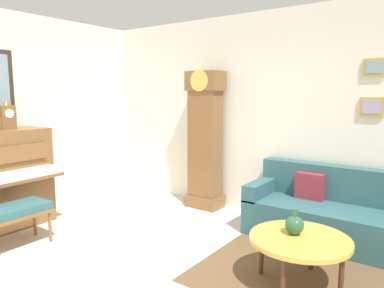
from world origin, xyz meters
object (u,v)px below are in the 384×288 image
(green_jug, at_px, (294,225))
(mantel_clock, at_px, (7,116))
(coffee_table, at_px, (300,241))
(grandfather_clock, at_px, (205,144))
(piano_bench, at_px, (16,212))
(couch, at_px, (332,214))

(green_jug, bearing_deg, mantel_clock, -168.05)
(coffee_table, xyz_separation_m, mantel_clock, (-3.55, -0.70, 1.00))
(grandfather_clock, distance_m, mantel_clock, 2.67)
(grandfather_clock, bearing_deg, piano_bench, -110.04)
(couch, bearing_deg, grandfather_clock, 175.48)
(piano_bench, height_order, mantel_clock, mantel_clock)
(piano_bench, relative_size, coffee_table, 0.80)
(piano_bench, height_order, grandfather_clock, grandfather_clock)
(piano_bench, xyz_separation_m, coffee_table, (2.82, 1.05, 0.01))
(couch, bearing_deg, mantel_clock, -151.14)
(grandfather_clock, height_order, green_jug, grandfather_clock)
(couch, distance_m, green_jug, 1.21)
(grandfather_clock, height_order, couch, grandfather_clock)
(grandfather_clock, distance_m, couch, 2.00)
(grandfather_clock, relative_size, coffee_table, 2.31)
(piano_bench, height_order, coffee_table, piano_bench)
(green_jug, bearing_deg, coffee_table, -30.20)
(coffee_table, bearing_deg, green_jug, 149.80)
(mantel_clock, bearing_deg, grandfather_clock, 52.23)
(coffee_table, xyz_separation_m, green_jug, (-0.07, 0.04, 0.12))
(couch, bearing_deg, piano_bench, -140.60)
(green_jug, bearing_deg, piano_bench, -158.49)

